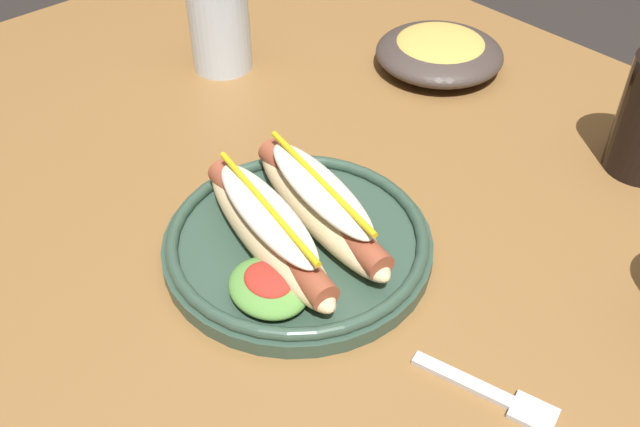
% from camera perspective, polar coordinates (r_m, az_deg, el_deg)
% --- Properties ---
extents(dining_table, '(1.33, 0.94, 0.74)m').
position_cam_1_polar(dining_table, '(0.80, 3.47, -4.59)').
color(dining_table, olive).
rests_on(dining_table, ground_plane).
extents(hot_dog_plate, '(0.26, 0.26, 0.08)m').
position_cam_1_polar(hot_dog_plate, '(0.67, -1.97, -1.56)').
color(hot_dog_plate, '#334C3D').
rests_on(hot_dog_plate, dining_table).
extents(fork, '(0.12, 0.05, 0.00)m').
position_cam_1_polar(fork, '(0.60, 13.84, -13.95)').
color(fork, silver).
rests_on(fork, dining_table).
extents(water_cup, '(0.08, 0.08, 0.12)m').
position_cam_1_polar(water_cup, '(0.96, -8.05, 14.76)').
color(water_cup, silver).
rests_on(water_cup, dining_table).
extents(side_bowl, '(0.17, 0.17, 0.05)m').
position_cam_1_polar(side_bowl, '(0.98, 9.55, 12.68)').
color(side_bowl, '#423833').
rests_on(side_bowl, dining_table).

